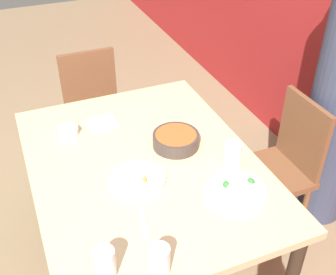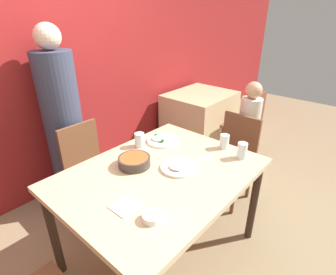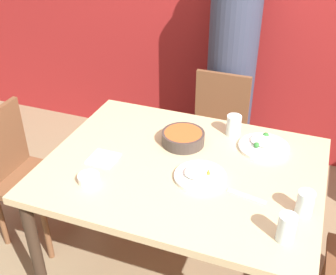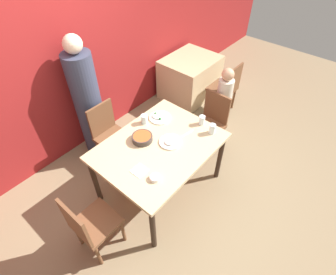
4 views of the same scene
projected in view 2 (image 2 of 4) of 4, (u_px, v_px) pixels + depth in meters
The scene contains 18 objects.
ground_plane at pixel (162, 251), 2.14m from camera, with size 10.00×10.00×0.00m, color #847051.
wall_back at pixel (42, 62), 2.43m from camera, with size 10.00×0.06×2.70m.
dining_table at pixel (161, 181), 1.84m from camera, with size 1.36×1.03×0.78m.
chair_adult_spot at pixel (90, 168), 2.42m from camera, with size 0.40×0.40×0.87m.
chair_child_spot at pixel (233, 156), 2.60m from camera, with size 0.40×0.40×0.87m.
person_adult at pixel (64, 127), 2.48m from camera, with size 0.35×0.35×1.70m.
person_child at pixel (246, 139), 2.75m from camera, with size 0.21×0.21×1.17m.
bowl_curry at pixel (134, 161), 1.86m from camera, with size 0.23×0.23×0.07m.
plate_rice_adult at pixel (162, 140), 2.21m from camera, with size 0.26×0.26×0.05m.
plate_rice_child at pixel (178, 167), 1.83m from camera, with size 0.25×0.25×0.05m.
bowl_rice_small at pixel (152, 217), 1.38m from camera, with size 0.10×0.10×0.04m.
glass_water_tall at pixel (140, 140), 2.11m from camera, with size 0.08×0.08×0.12m.
glass_water_short at pixel (224, 141), 2.09m from camera, with size 0.07×0.07×0.11m.
glass_water_center at pixel (242, 151), 1.95m from camera, with size 0.07×0.07×0.12m.
napkin_folded at pixel (125, 206), 1.48m from camera, with size 0.14×0.14×0.01m.
fork_steel at pixel (204, 158), 1.96m from camera, with size 0.18×0.05×0.01m.
background_table at pixel (199, 117), 3.85m from camera, with size 0.93×0.78×0.72m.
chair_background at pixel (246, 123), 3.37m from camera, with size 0.40×0.40×0.87m.
Camera 2 is at (-1.11, -1.04, 1.78)m, focal length 28.00 mm.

